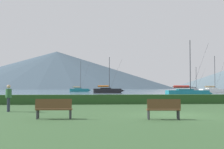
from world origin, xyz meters
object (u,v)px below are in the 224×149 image
object	(u,v)px
sailboat_slip_0	(107,90)
sailboat_slip_1	(79,90)
sailboat_slip_5	(195,90)
person_seated_viewer	(9,96)
sailboat_slip_9	(188,93)
park_bench_under_tree	(54,108)
park_bench_near_path	(164,108)
sailboat_slip_7	(213,91)

from	to	relation	value
sailboat_slip_0	sailboat_slip_1	bearing A→B (deg)	104.46
sailboat_slip_0	sailboat_slip_5	size ratio (longest dim) A/B	1.26
sailboat_slip_1	person_seated_viewer	distance (m)	83.23
person_seated_viewer	sailboat_slip_9	bearing A→B (deg)	51.57
park_bench_under_tree	sailboat_slip_9	bearing A→B (deg)	64.09
sailboat_slip_1	park_bench_near_path	world-z (taller)	sailboat_slip_1
sailboat_slip_7	park_bench_near_path	world-z (taller)	sailboat_slip_7
sailboat_slip_5	park_bench_near_path	bearing A→B (deg)	-110.25
sailboat_slip_0	park_bench_under_tree	xyz separation A→B (m)	(-6.90, -64.13, -0.15)
sailboat_slip_5	sailboat_slip_9	xyz separation A→B (m)	(-15.80, -39.79, 0.06)
person_seated_viewer	park_bench_under_tree	bearing A→B (deg)	-55.95
sailboat_slip_1	sailboat_slip_5	size ratio (longest dim) A/B	1.37
sailboat_slip_7	park_bench_near_path	xyz separation A→B (m)	(-28.67, -60.77, -0.11)
sailboat_slip_5	park_bench_under_tree	distance (m)	79.01
sailboat_slip_0	park_bench_near_path	bearing A→B (deg)	-95.68
sailboat_slip_9	person_seated_viewer	xyz separation A→B (m)	(-20.62, -27.37, 0.35)
sailboat_slip_0	park_bench_under_tree	distance (m)	64.50
park_bench_near_path	person_seated_viewer	size ratio (longest dim) A/B	0.96
sailboat_slip_7	sailboat_slip_1	bearing A→B (deg)	135.44
sailboat_slip_7	sailboat_slip_9	xyz separation A→B (m)	(-16.39, -28.24, -0.02)
sailboat_slip_5	sailboat_slip_9	size ratio (longest dim) A/B	0.84
person_seated_viewer	sailboat_slip_0	bearing A→B (deg)	78.90
park_bench_near_path	park_bench_under_tree	world-z (taller)	same
sailboat_slip_0	sailboat_slip_1	distance (m)	24.90
sailboat_slip_1	sailboat_slip_7	distance (m)	44.40
sailboat_slip_9	person_seated_viewer	world-z (taller)	sailboat_slip_9
sailboat_slip_5	person_seated_viewer	xyz separation A→B (m)	(-36.41, -67.16, 0.41)
sailboat_slip_0	park_bench_under_tree	bearing A→B (deg)	-100.22
person_seated_viewer	sailboat_slip_1	bearing A→B (deg)	87.03
sailboat_slip_9	park_bench_under_tree	xyz separation A→B (m)	(-17.38, -31.91, -0.09)
sailboat_slip_7	park_bench_near_path	distance (m)	67.20
sailboat_slip_1	sailboat_slip_7	bearing A→B (deg)	-42.00
sailboat_slip_5	person_seated_viewer	world-z (taller)	sailboat_slip_5
sailboat_slip_7	person_seated_viewer	distance (m)	66.80
park_bench_under_tree	person_seated_viewer	bearing A→B (deg)	128.16
person_seated_viewer	sailboat_slip_5	bearing A→B (deg)	60.09
sailboat_slip_9	person_seated_viewer	distance (m)	34.27
sailboat_slip_9	park_bench_near_path	size ratio (longest dim) A/B	5.67
park_bench_near_path	park_bench_under_tree	xyz separation A→B (m)	(-5.10, 0.63, 0.00)
sailboat_slip_1	sailboat_slip_7	xyz separation A→B (m)	(34.79, -27.59, 0.03)
sailboat_slip_1	sailboat_slip_7	size ratio (longest dim) A/B	1.08
sailboat_slip_0	sailboat_slip_9	bearing A→B (deg)	-76.07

